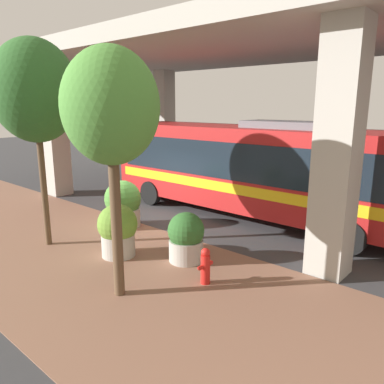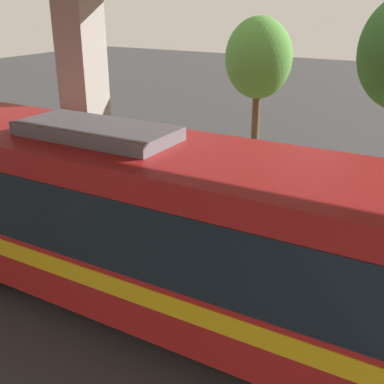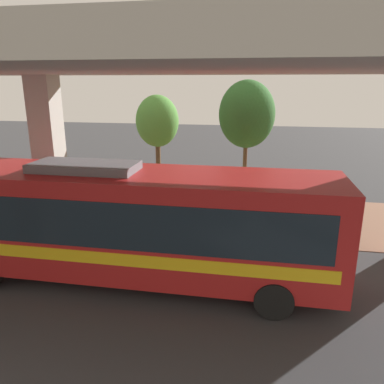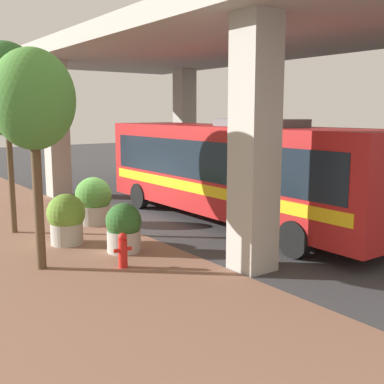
% 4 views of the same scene
% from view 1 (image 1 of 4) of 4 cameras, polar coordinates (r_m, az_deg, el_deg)
% --- Properties ---
extents(ground_plane, '(80.00, 80.00, 0.00)m').
position_cam_1_polar(ground_plane, '(13.32, -7.56, -4.92)').
color(ground_plane, '#38383A').
rests_on(ground_plane, ground).
extents(sidewalk_strip, '(6.00, 40.00, 0.02)m').
position_cam_1_polar(sidewalk_strip, '(11.69, -18.77, -8.10)').
color(sidewalk_strip, '#845B47').
rests_on(sidewalk_strip, ground).
extents(overpass, '(9.40, 20.81, 6.62)m').
position_cam_1_polar(overpass, '(15.67, 3.47, 19.52)').
color(overpass, '#ADA89E').
rests_on(overpass, ground).
extents(bus, '(2.77, 12.07, 3.58)m').
position_cam_1_polar(bus, '(13.77, 9.52, 3.93)').
color(bus, '#B21E1E').
rests_on(bus, ground).
extents(fire_hydrant, '(0.46, 0.22, 0.89)m').
position_cam_1_polar(fire_hydrant, '(8.86, 2.05, -11.21)').
color(fire_hydrant, red).
rests_on(fire_hydrant, ground).
extents(planter_front, '(0.98, 0.98, 1.36)m').
position_cam_1_polar(planter_front, '(9.99, -0.89, -6.96)').
color(planter_front, '#ADA89E').
rests_on(planter_front, ground).
extents(planter_middle, '(1.24, 1.24, 1.62)m').
position_cam_1_polar(planter_middle, '(12.97, -10.45, -1.88)').
color(planter_middle, '#ADA89E').
rests_on(planter_middle, ground).
extents(planter_back, '(1.09, 1.09, 1.49)m').
position_cam_1_polar(planter_back, '(10.49, -11.23, -5.72)').
color(planter_back, '#ADA89E').
rests_on(planter_back, ground).
extents(street_tree_near, '(2.36, 2.36, 5.89)m').
position_cam_1_polar(street_tree_near, '(11.46, -22.81, 13.92)').
color(street_tree_near, brown).
rests_on(street_tree_near, ground).
extents(street_tree_far, '(1.95, 1.95, 5.25)m').
position_cam_1_polar(street_tree_far, '(7.73, -12.26, 12.29)').
color(street_tree_far, brown).
rests_on(street_tree_far, ground).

